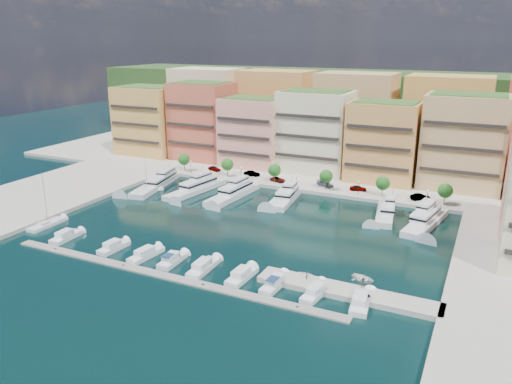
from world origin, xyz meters
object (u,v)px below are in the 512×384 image
at_px(car_1, 252,174).
at_px(tree_1, 227,165).
at_px(yacht_3, 285,197).
at_px(cruiser_4, 172,260).
at_px(tree_5, 445,191).
at_px(tender_1, 302,275).
at_px(cruiser_6, 242,276).
at_px(tree_0, 184,159).
at_px(car_4, 358,188).
at_px(person_0, 307,276).
at_px(tree_4, 383,183).
at_px(tender_0, 307,276).
at_px(cruiser_2, 113,247).
at_px(sailboat_2, 146,193).
at_px(lamppost_3, 359,186).
at_px(cruiser_9, 360,303).
at_px(tender_3, 392,293).
at_px(yacht_5, 386,211).
at_px(person_1, 362,282).
at_px(tender_2, 363,278).
at_px(lamppost_1, 241,171).
at_px(yacht_1, 197,188).
at_px(car_2, 278,179).
at_px(lamppost_2, 297,178).
at_px(sailboat_0, 46,225).
at_px(car_0, 214,168).
at_px(yacht_6, 426,220).
at_px(yacht_0, 158,182).
at_px(car_5, 420,197).
at_px(cruiser_7, 275,284).
at_px(lamppost_4, 428,195).
at_px(cruiser_3, 146,255).
at_px(tree_2, 274,170).
at_px(tree_3, 326,176).
at_px(lamppost_0, 191,165).

bearing_deg(car_1, tree_1, 103.77).
bearing_deg(yacht_3, cruiser_4, -96.38).
distance_m(tree_5, tender_1, 56.16).
distance_m(tree_1, cruiser_6, 67.92).
distance_m(tree_5, cruiser_6, 65.08).
xyz_separation_m(tree_0, car_4, (56.79, 2.38, -2.95)).
bearing_deg(person_0, tree_4, -21.30).
height_order(tender_0, car_4, car_4).
height_order(cruiser_2, sailboat_2, sailboat_2).
distance_m(lamppost_3, cruiser_9, 57.87).
bearing_deg(car_1, tender_3, -148.38).
xyz_separation_m(yacht_5, person_1, (4.46, -41.05, 0.68)).
relative_size(car_1, person_1, 2.81).
distance_m(tree_5, tender_3, 52.60).
bearing_deg(tender_2, lamppost_1, 61.19).
relative_size(yacht_1, cruiser_6, 2.83).
height_order(car_2, car_4, car_4).
relative_size(lamppost_2, sailboat_0, 0.32).
height_order(tender_0, car_0, car_0).
distance_m(cruiser_9, tender_3, 7.01).
xyz_separation_m(yacht_6, car_2, (-44.88, 15.42, 0.46)).
relative_size(yacht_0, car_5, 4.85).
relative_size(yacht_6, person_1, 12.29).
distance_m(cruiser_9, car_0, 89.23).
bearing_deg(car_2, cruiser_4, -162.77).
bearing_deg(car_4, tree_5, -109.37).
height_order(lamppost_3, car_1, lamppost_3).
relative_size(yacht_6, car_0, 4.72).
bearing_deg(cruiser_6, cruiser_7, -0.17).
distance_m(tree_0, tender_3, 93.23).
bearing_deg(tree_5, lamppost_4, -150.10).
height_order(tree_4, tree_5, same).
bearing_deg(cruiser_3, sailboat_2, 127.67).
bearing_deg(car_5, car_1, 66.97).
relative_size(lamppost_4, yacht_1, 0.18).
distance_m(tree_5, yacht_5, 17.89).
height_order(tree_2, person_1, tree_2).
height_order(lamppost_3, cruiser_9, lamppost_3).
bearing_deg(sailboat_2, tree_1, 60.91).
height_order(tree_3, cruiser_2, tree_3).
distance_m(tree_3, person_0, 56.94).
height_order(yacht_5, yacht_6, same).
relative_size(cruiser_3, tender_0, 2.27).
xyz_separation_m(cruiser_3, car_4, (27.63, 60.48, 1.25)).
distance_m(lamppost_0, cruiser_9, 88.82).
bearing_deg(tree_0, sailboat_2, -83.48).
bearing_deg(tender_3, yacht_1, 46.70).
relative_size(car_1, car_5, 0.96).
bearing_deg(tender_1, cruiser_3, 122.38).
bearing_deg(tender_0, tender_3, -82.57).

